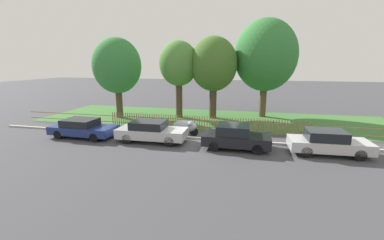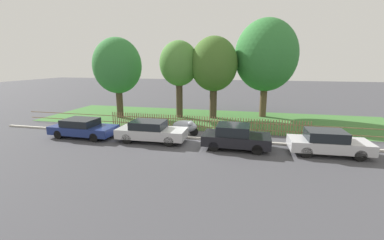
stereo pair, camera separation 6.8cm
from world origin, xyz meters
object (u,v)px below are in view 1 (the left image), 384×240
Objects in this scene: covered_motorcycle at (185,126)px; tree_far_left at (266,56)px; parked_car_navy_estate at (236,137)px; parked_car_silver_hatchback at (83,128)px; parked_car_black_saloon at (151,131)px; tree_mid_park at (214,65)px; tree_nearest_kerb at (117,66)px; parked_car_red_compact at (328,142)px; tree_behind_motorcycle at (179,64)px.

tree_far_left is at bearing 53.98° from covered_motorcycle.
parked_car_navy_estate is 10.89m from tree_far_left.
parked_car_black_saloon is (4.78, 0.09, 0.05)m from parked_car_silver_hatchback.
tree_far_left is at bearing 52.07° from parked_car_black_saloon.
tree_mid_park is (7.49, 8.01, 4.06)m from parked_car_silver_hatchback.
covered_motorcycle is 0.27× the size of tree_nearest_kerb.
parked_car_silver_hatchback is 10.01m from parked_car_navy_estate.
parked_car_silver_hatchback is 6.79m from covered_motorcycle.
parked_car_black_saloon is at bearing 177.85° from parked_car_red_compact.
parked_car_silver_hatchback is at bearing 179.73° from parked_car_black_saloon.
parked_car_navy_estate is (10.01, -0.02, 0.06)m from parked_car_silver_hatchback.
parked_car_navy_estate is at bearing 1.02° from parked_car_silver_hatchback.
tree_far_left reaches higher than parked_car_navy_estate.
tree_behind_motorcycle is 0.78× the size of tree_far_left.
parked_car_navy_estate is 4.90m from parked_car_red_compact.
tree_far_left is (7.37, 1.96, 0.75)m from tree_behind_motorcycle.
parked_car_black_saloon is at bearing 2.23° from parked_car_silver_hatchback.
tree_nearest_kerb is 8.38m from tree_mid_park.
tree_nearest_kerb is 0.99× the size of tree_mid_park.
parked_car_silver_hatchback is at bearing -179.81° from parked_car_navy_estate.
tree_far_left reaches higher than parked_car_black_saloon.
tree_far_left is at bearing 79.55° from parked_car_navy_estate.
tree_behind_motorcycle is (-5.53, 7.66, 4.02)m from parked_car_navy_estate.
parked_car_black_saloon reaches higher than parked_car_silver_hatchback.
tree_far_left reaches higher than parked_car_silver_hatchback.
parked_car_navy_estate is 0.54× the size of tree_mid_park.
tree_behind_motorcycle is at bearing 126.16° from parked_car_navy_estate.
parked_car_red_compact is (10.12, -0.01, -0.00)m from parked_car_black_saloon.
parked_car_black_saloon is 9.15m from tree_nearest_kerb.
parked_car_red_compact is at bearing -35.95° from tree_behind_motorcycle.
tree_mid_park reaches higher than tree_nearest_kerb.
tree_mid_park is at bearing -159.96° from tree_far_left.
tree_far_left is at bearing 105.79° from parked_car_red_compact.
parked_car_navy_estate is at bearing -100.78° from tree_far_left.
tree_behind_motorcycle is at bearing 14.59° from tree_nearest_kerb.
tree_mid_park is at bearing 48.07° from parked_car_silver_hatchback.
tree_mid_park is 4.69m from tree_far_left.
parked_car_silver_hatchback is 7.45m from tree_nearest_kerb.
parked_car_black_saloon is 5.23m from parked_car_navy_estate.
parked_car_navy_estate is at bearing -2.60° from parked_car_black_saloon.
tree_far_left reaches higher than covered_motorcycle.
tree_far_left is (7.06, 9.51, 4.78)m from parked_car_black_saloon.
covered_motorcycle is (1.74, 1.80, -0.04)m from parked_car_black_saloon.
parked_car_silver_hatchback is 0.64× the size of tree_behind_motorcycle.
covered_motorcycle is (6.53, 1.89, 0.01)m from parked_car_silver_hatchback.
tree_nearest_kerb is at bearing 156.23° from parked_car_red_compact.
tree_behind_motorcycle is at bearing -173.04° from tree_mid_park.
parked_car_red_compact is 0.61× the size of tree_behind_motorcycle.
tree_nearest_kerb is at bearing -168.17° from tree_mid_park.
parked_car_navy_estate is 9.32m from tree_mid_park.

